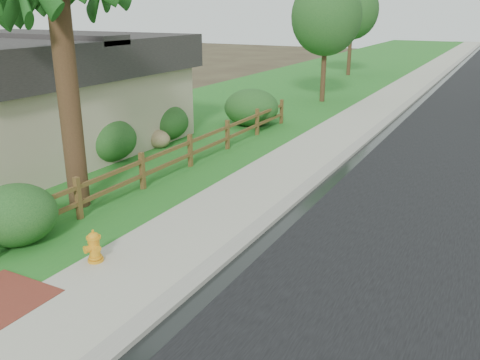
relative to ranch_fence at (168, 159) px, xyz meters
The scene contains 16 objects.
ground 7.37m from the ranch_fence, 60.64° to the right, with size 120.00×120.00×0.00m, color #372B1E.
curb 28.88m from the ranch_fence, 82.04° to the left, with size 0.40×90.00×0.12m, color gray.
wet_gutter 28.94m from the ranch_fence, 81.35° to the left, with size 0.50×90.00×0.00m, color black.
sidewalk 28.73m from the ranch_fence, 84.61° to the left, with size 2.20×90.00×0.10m, color #ACA995.
grass_strip 28.62m from the ranch_fence, 88.40° to the left, with size 1.60×90.00×0.06m, color #1C6222.
lawn_near 28.94m from the ranch_fence, 98.75° to the left, with size 9.00×90.00×0.04m, color #1C6222.
ranch_fence is the anchor object (origin of this frame).
house 7.57m from the ranch_fence, behind, with size 10.60×9.60×4.05m.
fire_hydrant 5.46m from the ranch_fence, 69.65° to the right, with size 0.44×0.36×0.67m.
boulder 3.62m from the ranch_fence, 131.73° to the left, with size 1.00×0.75×0.67m, color brown.
shrub_a 5.11m from the ranch_fence, 93.36° to the right, with size 1.74×1.74×1.31m, color #163F19.
shrub_b 2.95m from the ranch_fence, behind, with size 2.12×2.12×1.48m, color #163F19.
shrub_c 4.71m from the ranch_fence, 127.98° to the left, with size 1.98×1.98×1.43m, color #163F19.
shrub_d 7.68m from the ranch_fence, 97.92° to the left, with size 2.32×2.32×1.58m, color #163F19.
tree_near_left 15.09m from the ranch_fence, 91.18° to the left, with size 3.62×3.62×6.42m.
tree_mid_left 26.86m from the ranch_fence, 95.11° to the left, with size 3.78×3.78×6.76m.
Camera 1 is at (5.01, -5.30, 4.83)m, focal length 38.00 mm.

